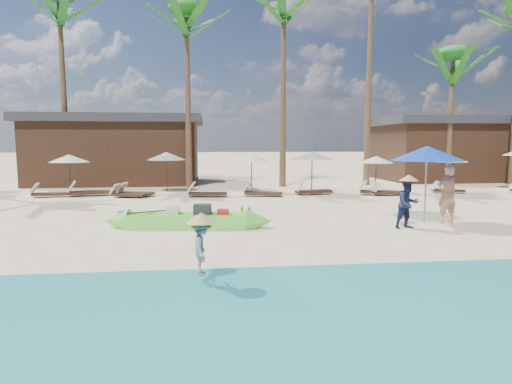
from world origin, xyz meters
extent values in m
plane|color=#FBE4B9|center=(0.00, 0.00, 0.00)|extent=(240.00, 240.00, 0.00)
cube|color=tan|center=(0.00, -5.00, 0.00)|extent=(240.00, 4.50, 0.01)
cube|color=#68E947|center=(-2.87, 1.86, 0.21)|extent=(3.64, 1.16, 0.43)
cube|color=white|center=(-2.87, 1.86, 0.24)|extent=(3.12, 0.89, 0.19)
cube|color=#262628|center=(-2.42, 1.81, 0.53)|extent=(0.55, 0.45, 0.40)
cube|color=silver|center=(-3.31, 1.97, 0.49)|extent=(0.43, 0.38, 0.32)
cube|color=red|center=(-1.81, 1.68, 0.46)|extent=(0.37, 0.32, 0.25)
cylinder|color=red|center=(-3.99, 2.05, 0.38)|extent=(0.25, 0.25, 0.10)
cylinder|color=#262628|center=(-4.28, 1.97, 0.38)|extent=(0.23, 0.23, 0.09)
sphere|color=tan|center=(-4.61, 2.07, 0.43)|extent=(0.20, 0.20, 0.20)
cylinder|color=#FFF820|center=(-1.23, 1.76, 0.43)|extent=(0.16, 0.16, 0.20)
cylinder|color=#FFF820|center=(-1.01, 1.74, 0.43)|extent=(0.16, 0.16, 0.20)
imported|color=tan|center=(5.32, 1.75, 0.93)|extent=(0.74, 0.55, 1.87)
imported|color=#161E3E|center=(3.68, 1.07, 0.75)|extent=(0.83, 0.71, 1.50)
imported|color=gray|center=(-2.36, -3.42, 0.69)|extent=(0.39, 0.66, 1.02)
cylinder|color=#99999E|center=(4.66, 1.90, 1.20)|extent=(0.05, 0.05, 2.40)
cone|color=#1238AE|center=(4.66, 1.90, 2.23)|extent=(2.29, 2.29, 0.47)
cylinder|color=#3C2718|center=(-9.17, 11.37, 0.97)|extent=(0.05, 0.05, 1.94)
cone|color=beige|center=(-9.17, 11.37, 1.81)|extent=(1.94, 1.94, 0.39)
cube|color=#3C2718|center=(-9.68, 10.22, 0.15)|extent=(1.75, 0.74, 0.12)
cube|color=beige|center=(-10.43, 10.13, 0.45)|extent=(0.44, 0.59, 0.50)
cube|color=#3C2718|center=(-7.96, 10.46, 0.17)|extent=(1.99, 1.08, 0.13)
cube|color=beige|center=(-8.77, 10.24, 0.50)|extent=(0.57, 0.70, 0.55)
cylinder|color=#3C2718|center=(-4.40, 11.75, 1.02)|extent=(0.05, 0.05, 2.04)
cone|color=beige|center=(-4.40, 11.75, 1.89)|extent=(2.04, 2.04, 0.41)
cube|color=#3C2718|center=(-5.69, 10.08, 0.15)|extent=(1.73, 0.96, 0.12)
cube|color=beige|center=(-6.39, 10.28, 0.44)|extent=(0.50, 0.61, 0.48)
cube|color=#3C2718|center=(-5.96, 9.55, 0.14)|extent=(1.67, 0.95, 0.11)
cube|color=beige|center=(-6.64, 9.75, 0.42)|extent=(0.49, 0.60, 0.46)
cylinder|color=#3C2718|center=(0.00, 11.07, 0.97)|extent=(0.05, 0.05, 1.94)
cone|color=beige|center=(0.00, 11.07, 1.80)|extent=(1.94, 1.94, 0.39)
cube|color=#3C2718|center=(-2.26, 9.42, 0.16)|extent=(1.85, 0.76, 0.13)
cube|color=beige|center=(-3.06, 9.50, 0.48)|extent=(0.46, 0.62, 0.53)
cylinder|color=#3C2718|center=(2.95, 10.06, 1.05)|extent=(0.05, 0.05, 2.11)
cone|color=beige|center=(2.95, 10.06, 1.96)|extent=(2.11, 2.11, 0.42)
cube|color=#3C2718|center=(0.40, 9.35, 0.16)|extent=(1.87, 1.05, 0.13)
cube|color=beige|center=(-0.36, 9.57, 0.47)|extent=(0.54, 0.66, 0.52)
cube|color=#3C2718|center=(2.99, 9.79, 0.16)|extent=(1.90, 0.93, 0.13)
cube|color=beige|center=(2.21, 9.63, 0.48)|extent=(0.51, 0.66, 0.53)
cylinder|color=#3C2718|center=(6.54, 10.66, 0.92)|extent=(0.05, 0.05, 1.84)
cone|color=beige|center=(6.54, 10.66, 1.71)|extent=(1.84, 1.84, 0.37)
cube|color=#3C2718|center=(6.16, 9.26, 0.16)|extent=(1.88, 1.08, 0.13)
cube|color=beige|center=(5.40, 9.49, 0.47)|extent=(0.55, 0.67, 0.52)
cube|color=#3C2718|center=(6.65, 9.08, 0.15)|extent=(1.67, 0.60, 0.12)
cube|color=beige|center=(5.92, 9.05, 0.44)|extent=(0.39, 0.55, 0.48)
cylinder|color=#3C2718|center=(10.20, 10.01, 0.96)|extent=(0.05, 0.05, 1.92)
cone|color=beige|center=(10.20, 10.01, 1.79)|extent=(1.92, 1.92, 0.38)
cube|color=#3C2718|center=(10.04, 9.64, 0.14)|extent=(1.62, 0.82, 0.11)
cube|color=beige|center=(9.37, 9.78, 0.41)|extent=(0.45, 0.56, 0.45)
cone|color=brown|center=(-10.45, 15.08, 5.45)|extent=(0.40, 0.40, 10.89)
cone|color=brown|center=(-3.36, 14.27, 5.04)|extent=(0.40, 0.40, 10.08)
ellipsoid|color=#1B6D1E|center=(-3.36, 14.27, 10.08)|extent=(2.08, 2.08, 0.88)
cone|color=brown|center=(2.15, 14.01, 5.63)|extent=(0.40, 0.40, 11.26)
cone|color=brown|center=(7.45, 14.38, 6.58)|extent=(0.40, 0.40, 13.16)
cone|color=brown|center=(12.84, 14.52, 4.04)|extent=(0.40, 0.40, 8.07)
ellipsoid|color=#1B6D1E|center=(12.84, 14.52, 8.07)|extent=(2.08, 2.08, 0.88)
cube|color=#3C2718|center=(-8.00, 17.50, 1.90)|extent=(10.00, 6.00, 3.80)
cube|color=#2D2D33|center=(-8.00, 17.50, 4.05)|extent=(10.80, 6.60, 0.50)
cube|color=#3C2718|center=(14.00, 17.50, 1.90)|extent=(8.00, 6.00, 3.80)
cube|color=#2D2D33|center=(14.00, 17.50, 4.05)|extent=(8.80, 6.60, 0.50)
camera|label=1|loc=(-2.23, -10.99, 2.53)|focal=30.00mm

